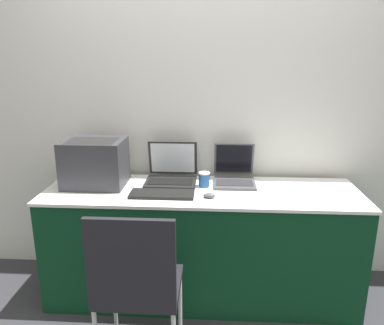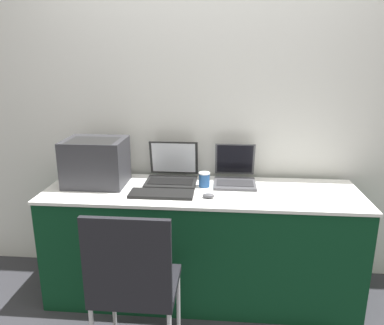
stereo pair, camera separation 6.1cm
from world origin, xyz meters
name	(u,v)px [view 2 (the right image)]	position (x,y,z in m)	size (l,w,h in m)	color
ground_plane	(198,320)	(0.00, 0.00, 0.00)	(14.00, 14.00, 0.00)	#333338
wall_back	(205,104)	(0.00, 0.68, 1.30)	(8.00, 0.05, 2.60)	silver
table	(201,243)	(0.00, 0.29, 0.39)	(2.08, 0.61, 0.78)	#0C381E
printer	(96,160)	(-0.73, 0.35, 0.95)	(0.40, 0.32, 0.32)	#333338
laptop_left	(172,173)	(-0.22, 0.47, 0.84)	(0.35, 0.32, 0.27)	black
laptop_right	(235,174)	(0.22, 0.48, 0.84)	(0.28, 0.34, 0.26)	#4C4C51
external_keyboard	(161,194)	(-0.25, 0.18, 0.79)	(0.41, 0.16, 0.02)	black
coffee_cup	(204,180)	(0.01, 0.37, 0.83)	(0.08, 0.08, 0.10)	#285699
mouse	(208,196)	(0.05, 0.16, 0.79)	(0.08, 0.05, 0.03)	#4C4C51
chair	(133,279)	(-0.31, -0.37, 0.52)	(0.44, 0.40, 0.91)	black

